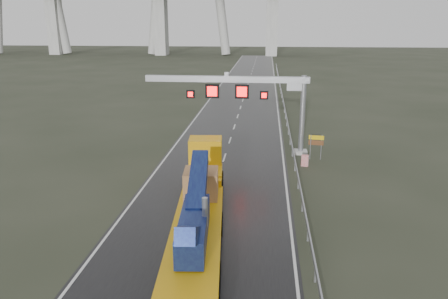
# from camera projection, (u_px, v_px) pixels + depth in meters

# --- Properties ---
(ground) EXTENTS (400.00, 400.00, 0.00)m
(ground) POSITION_uv_depth(u_px,v_px,m) (197.00, 245.00, 23.93)
(ground) COLOR #272D1F
(ground) RESTS_ON ground
(road) EXTENTS (11.00, 200.00, 0.02)m
(road) POSITION_uv_depth(u_px,v_px,m) (241.00, 108.00, 62.14)
(road) COLOR black
(road) RESTS_ON ground
(guardrail) EXTENTS (0.20, 140.00, 1.40)m
(guardrail) POSITION_uv_depth(u_px,v_px,m) (287.00, 119.00, 51.83)
(guardrail) COLOR gray
(guardrail) RESTS_ON ground
(sign_gantry) EXTENTS (14.90, 1.20, 7.42)m
(sign_gantry) POSITION_uv_depth(u_px,v_px,m) (250.00, 93.00, 39.35)
(sign_gantry) COLOR #A7A7A3
(sign_gantry) RESTS_ON ground
(heavy_haul_truck) EXTENTS (4.14, 18.34, 4.27)m
(heavy_haul_truck) POSITION_uv_depth(u_px,v_px,m) (200.00, 196.00, 26.29)
(heavy_haul_truck) COLOR #CB940B
(heavy_haul_truck) RESTS_ON ground
(exit_sign_pair) EXTENTS (1.30, 0.23, 2.24)m
(exit_sign_pair) POSITION_uv_depth(u_px,v_px,m) (316.00, 142.00, 38.30)
(exit_sign_pair) COLOR #9A9CA2
(exit_sign_pair) RESTS_ON ground
(striped_barrier) EXTENTS (0.63, 0.42, 0.98)m
(striped_barrier) POSITION_uv_depth(u_px,v_px,m) (305.00, 161.00, 36.82)
(striped_barrier) COLOR red
(striped_barrier) RESTS_ON ground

